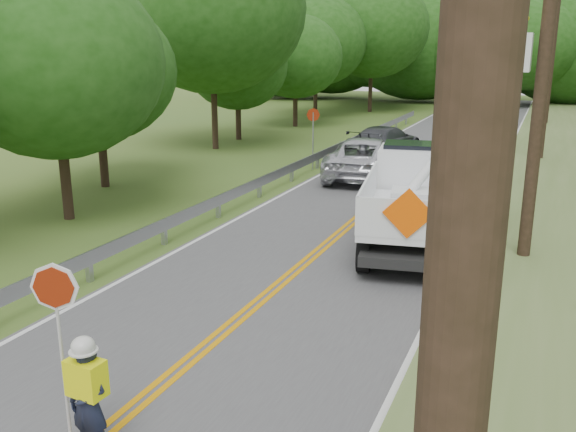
% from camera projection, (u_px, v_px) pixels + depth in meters
% --- Properties ---
extents(ground, '(140.00, 140.00, 0.00)m').
position_uv_depth(ground, '(128.00, 414.00, 8.97)').
color(ground, '#3E5E25').
rests_on(ground, ground).
extents(road, '(7.20, 96.00, 0.03)m').
position_uv_depth(road, '(377.00, 201.00, 21.39)').
color(road, '#49494B').
rests_on(road, ground).
extents(guardrail, '(0.18, 48.00, 0.77)m').
position_uv_depth(guardrail, '(283.00, 173.00, 23.57)').
color(guardrail, '#9B9DA2').
rests_on(guardrail, ground).
extents(utility_poles, '(1.60, 43.30, 10.00)m').
position_uv_depth(utility_poles, '(550.00, 46.00, 20.79)').
color(utility_poles, black).
rests_on(utility_poles, ground).
extents(treeline_left, '(11.64, 55.30, 11.39)m').
position_uv_depth(treeline_left, '(288.00, 34.00, 38.01)').
color(treeline_left, '#332319').
rests_on(treeline_left, ground).
extents(treeline_horizon, '(58.55, 15.54, 12.35)m').
position_uv_depth(treeline_horizon, '(511.00, 45.00, 56.89)').
color(treeline_horizon, '#19450F').
rests_on(treeline_horizon, ground).
extents(flagger, '(1.06, 0.42, 2.60)m').
position_uv_depth(flagger, '(87.00, 393.00, 7.76)').
color(flagger, '#191E33').
rests_on(flagger, road).
extents(bucket_truck, '(4.33, 7.11, 6.70)m').
position_uv_depth(bucket_truck, '(420.00, 183.00, 17.14)').
color(bucket_truck, black).
rests_on(bucket_truck, road).
extents(suv_silver, '(3.67, 6.34, 1.66)m').
position_uv_depth(suv_silver, '(365.00, 157.00, 25.22)').
color(suv_silver, silver).
rests_on(suv_silver, road).
extents(suv_darkgrey, '(2.99, 5.34, 1.46)m').
position_uv_depth(suv_darkgrey, '(385.00, 141.00, 30.48)').
color(suv_darkgrey, '#3A3C41').
rests_on(suv_darkgrey, road).
extents(stop_sign_permanent, '(0.53, 0.26, 2.69)m').
position_uv_depth(stop_sign_permanent, '(313.00, 129.00, 26.64)').
color(stop_sign_permanent, '#9B9DA2').
rests_on(stop_sign_permanent, ground).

